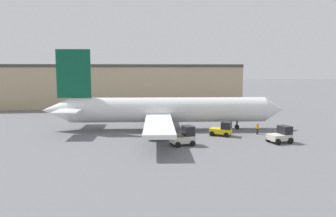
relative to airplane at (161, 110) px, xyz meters
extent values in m
plane|color=slate|center=(1.03, -0.09, -3.12)|extent=(400.00, 400.00, 0.00)
cube|color=tan|center=(-11.50, 33.63, 1.74)|extent=(68.85, 13.27, 9.72)
cube|color=#47423D|center=(-11.50, 33.63, 6.95)|extent=(68.85, 13.54, 0.70)
cylinder|color=silver|center=(1.03, -0.09, 0.01)|extent=(30.56, 6.54, 3.85)
cone|color=silver|center=(17.67, -1.58, 0.01)|extent=(3.40, 4.03, 3.77)
cone|color=silver|center=(-16.19, 1.45, 0.01)|extent=(4.54, 4.02, 3.65)
cube|color=silver|center=(0.37, 9.58, -0.67)|extent=(4.97, 15.57, 0.50)
cube|color=silver|center=(-1.34, -9.50, -0.67)|extent=(4.97, 15.57, 0.50)
cylinder|color=#939399|center=(0.17, 7.30, -2.02)|extent=(3.17, 2.17, 1.91)
cylinder|color=#939399|center=(-1.13, -7.21, -2.02)|extent=(3.17, 2.17, 1.91)
cube|color=#0C4C33|center=(-13.32, 1.19, 5.61)|extent=(5.17, 0.82, 7.37)
cube|color=silver|center=(-12.94, 5.41, 0.39)|extent=(3.86, 4.91, 0.24)
cube|color=silver|center=(-13.69, -3.02, 0.39)|extent=(3.86, 4.91, 0.24)
cylinder|color=#38383D|center=(11.91, -1.07, -2.52)|extent=(0.28, 0.28, 1.21)
cylinder|color=black|center=(11.91, -1.07, -2.77)|extent=(0.73, 0.41, 0.70)
cylinder|color=#38383D|center=(-0.71, -2.45, -2.52)|extent=(0.28, 0.28, 1.21)
cylinder|color=black|center=(-0.71, -2.45, -2.67)|extent=(0.93, 0.43, 0.90)
cylinder|color=#38383D|center=(-0.26, 2.53, -2.52)|extent=(0.28, 0.28, 1.21)
cylinder|color=black|center=(-0.26, 2.53, -2.67)|extent=(0.93, 0.43, 0.90)
cylinder|color=#1E2338|center=(13.51, -5.35, -2.72)|extent=(0.27, 0.27, 0.81)
cylinder|color=orange|center=(13.51, -5.35, -1.99)|extent=(0.37, 0.37, 0.64)
sphere|color=tan|center=(13.51, -5.35, -1.55)|extent=(0.24, 0.24, 0.24)
cube|color=yellow|center=(7.90, -5.69, -2.43)|extent=(3.37, 2.94, 0.70)
cube|color=black|center=(8.60, -6.11, -1.59)|extent=(1.88, 1.96, 0.99)
cylinder|color=black|center=(8.35, -6.94, -2.78)|extent=(0.73, 0.59, 0.69)
cylinder|color=black|center=(9.20, -5.49, -2.78)|extent=(0.73, 0.59, 0.69)
cylinder|color=black|center=(6.59, -5.90, -2.78)|extent=(0.73, 0.59, 0.69)
cylinder|color=black|center=(7.45, -4.45, -2.78)|extent=(0.73, 0.59, 0.69)
cube|color=beige|center=(1.49, -10.73, -2.35)|extent=(3.16, 2.41, 0.85)
cube|color=black|center=(2.25, -10.55, -1.32)|extent=(1.58, 1.87, 1.21)
cube|color=#333333|center=(0.99, -10.85, -1.32)|extent=(2.00, 1.64, 0.69)
cylinder|color=black|center=(2.65, -11.38, -2.77)|extent=(0.75, 0.43, 0.70)
cylinder|color=black|center=(2.24, -9.62, -2.77)|extent=(0.75, 0.43, 0.70)
cylinder|color=black|center=(0.73, -11.84, -2.77)|extent=(0.75, 0.43, 0.70)
cylinder|color=black|center=(0.32, -10.07, -2.77)|extent=(0.75, 0.43, 0.70)
cube|color=beige|center=(14.18, -10.96, -2.36)|extent=(3.13, 2.44, 0.73)
cube|color=black|center=(14.95, -10.79, -1.47)|extent=(1.57, 1.92, 1.05)
cylinder|color=black|center=(15.34, -11.67, -2.73)|extent=(0.83, 0.44, 0.79)
cylinder|color=black|center=(14.93, -9.84, -2.73)|extent=(0.83, 0.44, 0.79)
cylinder|color=black|center=(13.43, -12.09, -2.73)|extent=(0.83, 0.44, 0.79)
cylinder|color=black|center=(13.03, -10.26, -2.73)|extent=(0.83, 0.44, 0.79)
camera|label=1|loc=(-5.31, -50.29, 6.57)|focal=35.00mm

